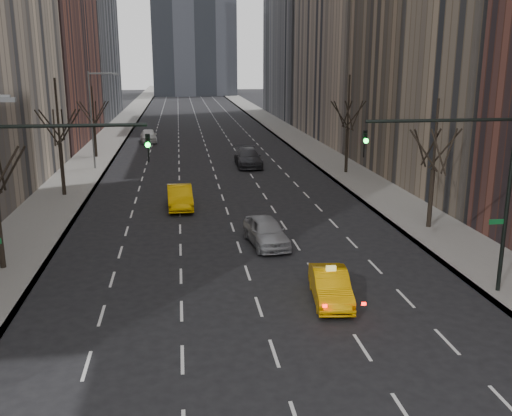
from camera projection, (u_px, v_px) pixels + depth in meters
name	position (u px, v px, depth m)	size (l,w,h in m)	color
sidewalk_left	(112.00, 136.00, 78.19)	(4.50, 320.00, 0.15)	slate
sidewalk_right	(288.00, 133.00, 81.34)	(4.50, 320.00, 0.15)	slate
tree_lw_c	(60.00, 144.00, 42.69)	(3.36, 3.50, 8.74)	black
tree_lw_d	(94.00, 124.00, 60.08)	(3.36, 3.50, 7.36)	black
tree_rw_b	(433.00, 170.00, 34.34)	(3.36, 3.50, 7.82)	black
tree_rw_c	(348.00, 130.00, 51.53)	(3.36, 3.50, 8.74)	black
traffic_mast_left	(21.00, 186.00, 21.59)	(6.69, 0.39, 8.00)	black
traffic_mast_right	(473.00, 174.00, 23.93)	(6.69, 0.39, 8.00)	black
streetlight_far	(95.00, 110.00, 52.99)	(2.83, 0.22, 9.00)	slate
taxi_sedan	(330.00, 286.00, 24.52)	(1.48, 4.25, 1.40)	#ECA304
silver_sedan_ahead	(266.00, 231.00, 32.01)	(1.89, 4.70, 1.60)	gray
far_taxi	(180.00, 197.00, 40.06)	(1.70, 4.87, 1.61)	#F7B205
far_suv_grey	(248.00, 158.00, 55.95)	(2.43, 5.97, 1.73)	#2E2F34
far_car_white	(149.00, 136.00, 72.34)	(1.98, 4.91, 1.67)	white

